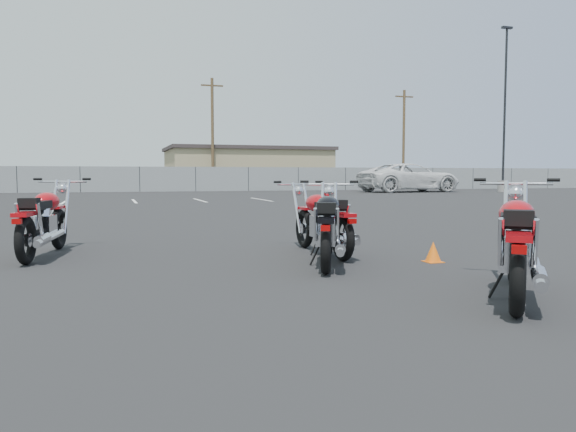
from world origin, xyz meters
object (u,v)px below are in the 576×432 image
object	(u,v)px
motorcycle_second_black	(328,227)
motorcycle_third_red	(323,221)
motorcycle_front_red	(44,221)
motorcycle_rear_red	(517,244)
white_van	(410,169)

from	to	relation	value
motorcycle_second_black	motorcycle_third_red	size ratio (longest dim) A/B	0.99
motorcycle_front_red	motorcycle_third_red	distance (m)	4.13
motorcycle_third_red	motorcycle_rear_red	size ratio (longest dim) A/B	1.06
motorcycle_third_red	white_van	distance (m)	32.36
motorcycle_second_black	motorcycle_rear_red	size ratio (longest dim) A/B	1.05
motorcycle_rear_red	motorcycle_front_red	bearing A→B (deg)	136.59
motorcycle_second_black	motorcycle_rear_red	bearing A→B (deg)	-68.34
motorcycle_front_red	motorcycle_rear_red	xyz separation A→B (m)	(4.69, -4.44, 0.01)
white_van	motorcycle_second_black	bearing A→B (deg)	144.67
motorcycle_second_black	motorcycle_third_red	distance (m)	1.00
motorcycle_rear_red	white_van	bearing A→B (deg)	61.81
motorcycle_third_red	white_van	bearing A→B (deg)	57.86
motorcycle_rear_red	motorcycle_second_black	bearing A→B (deg)	111.66
motorcycle_front_red	motorcycle_third_red	world-z (taller)	motorcycle_front_red
white_van	motorcycle_third_red	bearing A→B (deg)	144.22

